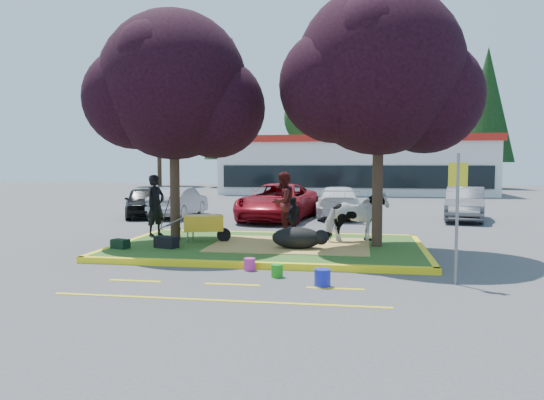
% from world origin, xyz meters
% --- Properties ---
extents(ground, '(90.00, 90.00, 0.00)m').
position_xyz_m(ground, '(0.00, 0.00, 0.00)').
color(ground, '#424244').
rests_on(ground, ground).
extents(median_island, '(8.00, 5.00, 0.15)m').
position_xyz_m(median_island, '(0.00, 0.00, 0.07)').
color(median_island, '#254F18').
rests_on(median_island, ground).
extents(curb_near, '(8.30, 0.16, 0.15)m').
position_xyz_m(curb_near, '(0.00, -2.58, 0.07)').
color(curb_near, yellow).
rests_on(curb_near, ground).
extents(curb_far, '(8.30, 0.16, 0.15)m').
position_xyz_m(curb_far, '(0.00, 2.58, 0.07)').
color(curb_far, yellow).
rests_on(curb_far, ground).
extents(curb_left, '(0.16, 5.30, 0.15)m').
position_xyz_m(curb_left, '(-4.08, 0.00, 0.07)').
color(curb_left, yellow).
rests_on(curb_left, ground).
extents(curb_right, '(0.16, 5.30, 0.15)m').
position_xyz_m(curb_right, '(4.08, 0.00, 0.07)').
color(curb_right, yellow).
rests_on(curb_right, ground).
extents(straw_bedding, '(4.20, 3.00, 0.01)m').
position_xyz_m(straw_bedding, '(0.60, 0.00, 0.15)').
color(straw_bedding, tan).
rests_on(straw_bedding, median_island).
extents(tree_purple_left, '(5.06, 4.20, 6.51)m').
position_xyz_m(tree_purple_left, '(-2.78, 0.38, 4.36)').
color(tree_purple_left, black).
rests_on(tree_purple_left, median_island).
extents(tree_purple_right, '(5.30, 4.40, 6.82)m').
position_xyz_m(tree_purple_right, '(2.92, 0.18, 4.56)').
color(tree_purple_right, black).
rests_on(tree_purple_right, median_island).
extents(fire_lane_stripe_a, '(1.10, 0.12, 0.01)m').
position_xyz_m(fire_lane_stripe_a, '(-2.00, -4.20, 0.00)').
color(fire_lane_stripe_a, yellow).
rests_on(fire_lane_stripe_a, ground).
extents(fire_lane_stripe_b, '(1.10, 0.12, 0.01)m').
position_xyz_m(fire_lane_stripe_b, '(0.00, -4.20, 0.00)').
color(fire_lane_stripe_b, yellow).
rests_on(fire_lane_stripe_b, ground).
extents(fire_lane_stripe_c, '(1.10, 0.12, 0.01)m').
position_xyz_m(fire_lane_stripe_c, '(2.00, -4.20, 0.00)').
color(fire_lane_stripe_c, yellow).
rests_on(fire_lane_stripe_c, ground).
extents(fire_lane_long, '(6.00, 0.10, 0.01)m').
position_xyz_m(fire_lane_long, '(0.00, -5.40, 0.00)').
color(fire_lane_long, yellow).
rests_on(fire_lane_long, ground).
extents(retail_building, '(20.40, 8.40, 4.40)m').
position_xyz_m(retail_building, '(2.00, 27.98, 2.25)').
color(retail_building, silver).
rests_on(retail_building, ground).
extents(treeline, '(46.58, 7.80, 14.63)m').
position_xyz_m(treeline, '(1.23, 37.61, 7.73)').
color(treeline, black).
rests_on(treeline, ground).
extents(cow, '(1.85, 1.35, 1.43)m').
position_xyz_m(cow, '(2.35, 0.81, 0.86)').
color(cow, white).
rests_on(cow, median_island).
extents(calf, '(1.40, 0.92, 0.57)m').
position_xyz_m(calf, '(0.84, -0.59, 0.43)').
color(calf, black).
rests_on(calf, median_island).
extents(handler, '(0.67, 0.80, 1.86)m').
position_xyz_m(handler, '(-3.70, 1.17, 1.08)').
color(handler, black).
rests_on(handler, median_island).
extents(visitor_a, '(1.12, 1.19, 1.94)m').
position_xyz_m(visitor_a, '(0.08, 2.18, 1.12)').
color(visitor_a, '#431313').
rests_on(visitor_a, median_island).
extents(visitor_b, '(0.56, 0.78, 1.23)m').
position_xyz_m(visitor_b, '(0.53, 1.24, 0.77)').
color(visitor_b, black).
rests_on(visitor_b, median_island).
extents(wheelbarrow, '(1.96, 0.98, 0.74)m').
position_xyz_m(wheelbarrow, '(-1.91, 0.28, 0.66)').
color(wheelbarrow, black).
rests_on(wheelbarrow, median_island).
extents(gear_bag_dark, '(0.67, 0.49, 0.30)m').
position_xyz_m(gear_bag_dark, '(-2.54, -1.00, 0.30)').
color(gear_bag_dark, black).
rests_on(gear_bag_dark, median_island).
extents(gear_bag_green, '(0.51, 0.40, 0.24)m').
position_xyz_m(gear_bag_green, '(-3.70, -1.28, 0.27)').
color(gear_bag_green, black).
rests_on(gear_bag_green, median_island).
extents(sign_post, '(0.36, 0.09, 2.56)m').
position_xyz_m(sign_post, '(4.30, -3.45, 1.58)').
color(sign_post, slate).
rests_on(sign_post, ground).
extents(bucket_green, '(0.31, 0.31, 0.27)m').
position_xyz_m(bucket_green, '(0.76, -3.38, 0.13)').
color(bucket_green, '#1D9216').
rests_on(bucket_green, ground).
extents(bucket_pink, '(0.29, 0.29, 0.27)m').
position_xyz_m(bucket_pink, '(0.06, -2.80, 0.14)').
color(bucket_pink, '#CB2D8D').
rests_on(bucket_pink, ground).
extents(bucket_blue, '(0.31, 0.31, 0.33)m').
position_xyz_m(bucket_blue, '(1.75, -4.05, 0.17)').
color(bucket_blue, '#1721BE').
rests_on(bucket_blue, ground).
extents(car_black, '(2.99, 4.16, 1.32)m').
position_xyz_m(car_black, '(-6.93, 7.80, 0.66)').
color(car_black, black).
rests_on(car_black, ground).
extents(car_silver, '(1.51, 4.02, 1.31)m').
position_xyz_m(car_silver, '(-5.39, 8.06, 0.66)').
color(car_silver, '#96999D').
rests_on(car_silver, ground).
extents(car_red, '(3.16, 5.71, 1.51)m').
position_xyz_m(car_red, '(-0.90, 7.56, 0.76)').
color(car_red, maroon).
rests_on(car_red, ground).
extents(car_white, '(2.19, 4.75, 1.35)m').
position_xyz_m(car_white, '(1.50, 9.03, 0.67)').
color(car_white, white).
rests_on(car_white, ground).
extents(car_grey, '(2.23, 4.37, 1.37)m').
position_xyz_m(car_grey, '(6.72, 8.64, 0.69)').
color(car_grey, '#55575D').
rests_on(car_grey, ground).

